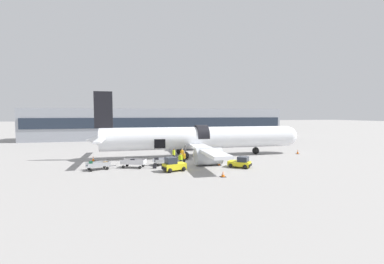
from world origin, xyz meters
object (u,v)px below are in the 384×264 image
object	(u,v)px
airplane	(199,139)
baggage_cart_empty	(99,166)
ground_crew_supervisor	(182,154)
baggage_tug_mid	(240,163)
ground_crew_loader_b	(181,159)
baggage_tug_lead	(173,165)
baggage_cart_loading	(164,161)
baggage_cart_queued	(134,163)
ground_crew_loader_a	(184,158)
suitcase_on_tarmac_spare	(154,166)
ground_crew_driver	(174,154)

from	to	relation	value
airplane	baggage_cart_empty	bearing A→B (deg)	-154.21
ground_crew_supervisor	baggage_cart_empty	bearing A→B (deg)	-161.29
baggage_tug_mid	ground_crew_loader_b	bearing A→B (deg)	160.27
baggage_tug_lead	baggage_cart_loading	size ratio (longest dim) A/B	0.81
airplane	baggage_tug_mid	distance (m)	10.72
baggage_tug_mid	ground_crew_loader_b	xyz separation A→B (m)	(-7.46, 2.67, 0.29)
baggage_tug_lead	baggage_cart_loading	distance (m)	4.32
baggage_cart_queued	baggage_tug_lead	bearing A→B (deg)	-34.39
airplane	baggage_cart_queued	size ratio (longest dim) A/B	8.84
ground_crew_loader_a	ground_crew_supervisor	bearing A→B (deg)	84.73
baggage_tug_mid	ground_crew_loader_a	size ratio (longest dim) A/B	1.89
airplane	baggage_tug_mid	world-z (taller)	airplane
baggage_cart_loading	baggage_cart_empty	world-z (taller)	baggage_cart_empty
baggage_cart_queued	ground_crew_supervisor	xyz separation A→B (m)	(7.13, 3.67, 0.38)
airplane	ground_crew_loader_a	bearing A→B (deg)	-120.96
baggage_cart_loading	ground_crew_loader_a	distance (m)	2.81
ground_crew_loader_b	ground_crew_supervisor	bearing A→B (deg)	76.13
ground_crew_loader_b	suitcase_on_tarmac_spare	size ratio (longest dim) A/B	2.68
baggage_tug_lead	ground_crew_loader_a	distance (m)	4.61
ground_crew_driver	airplane	bearing A→B (deg)	33.77
airplane	ground_crew_loader_a	distance (m)	7.44
ground_crew_loader_a	ground_crew_loader_b	bearing A→B (deg)	-121.34
baggage_cart_queued	ground_crew_driver	world-z (taller)	ground_crew_driver
ground_crew_loader_b	ground_crew_driver	xyz separation A→B (m)	(-0.23, 4.23, 0.04)
ground_crew_driver	suitcase_on_tarmac_spare	bearing A→B (deg)	-123.49
ground_crew_driver	ground_crew_supervisor	size ratio (longest dim) A/B	1.01
ground_crew_loader_b	baggage_cart_queued	bearing A→B (deg)	176.63
ground_crew_loader_a	suitcase_on_tarmac_spare	world-z (taller)	ground_crew_loader_a
baggage_cart_loading	ground_crew_supervisor	world-z (taller)	ground_crew_supervisor
ground_crew_loader_a	suitcase_on_tarmac_spare	size ratio (longest dim) A/B	2.57
baggage_tug_mid	ground_crew_driver	xyz separation A→B (m)	(-7.69, 6.90, 0.33)
airplane	ground_crew_loader_a	size ratio (longest dim) A/B	21.38
ground_crew_loader_a	ground_crew_driver	size ratio (longest dim) A/B	0.92
ground_crew_loader_b	baggage_tug_mid	bearing A→B (deg)	-19.73
airplane	ground_crew_supervisor	size ratio (longest dim) A/B	19.95
baggage_cart_queued	baggage_tug_mid	bearing A→B (deg)	-12.59
airplane	suitcase_on_tarmac_spare	bearing A→B (deg)	-134.43
baggage_cart_queued	suitcase_on_tarmac_spare	bearing A→B (deg)	-24.13
baggage_tug_lead	ground_crew_loader_a	world-z (taller)	baggage_tug_lead
baggage_cart_queued	ground_crew_loader_a	distance (m)	6.93
ground_crew_loader_b	ground_crew_driver	world-z (taller)	ground_crew_driver
baggage_tug_lead	ground_crew_driver	size ratio (longest dim) A/B	1.69
baggage_tug_lead	ground_crew_driver	world-z (taller)	ground_crew_driver
baggage_cart_queued	suitcase_on_tarmac_spare	world-z (taller)	baggage_cart_queued
baggage_tug_mid	baggage_cart_empty	size ratio (longest dim) A/B	0.86
baggage_cart_queued	ground_crew_loader_b	world-z (taller)	ground_crew_loader_b
baggage_tug_mid	ground_crew_loader_a	distance (m)	7.77
baggage_tug_mid	baggage_cart_loading	distance (m)	10.33
ground_crew_driver	baggage_cart_queued	bearing A→B (deg)	-146.76
ground_crew_supervisor	baggage_cart_queued	bearing A→B (deg)	-152.76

